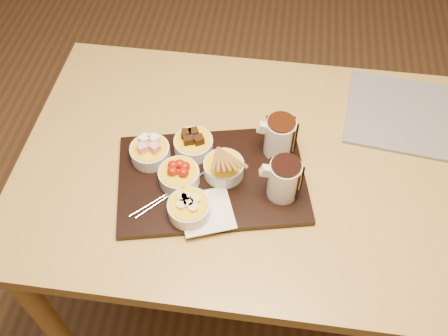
# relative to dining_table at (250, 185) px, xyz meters

# --- Properties ---
(ground) EXTENTS (5.00, 5.00, 0.00)m
(ground) POSITION_rel_dining_table_xyz_m (0.00, 0.00, -0.65)
(ground) COLOR brown
(ground) RESTS_ON ground
(dining_table) EXTENTS (1.20, 0.80, 0.75)m
(dining_table) POSITION_rel_dining_table_xyz_m (0.00, 0.00, 0.00)
(dining_table) COLOR #BE9946
(dining_table) RESTS_ON ground
(serving_board) EXTENTS (0.52, 0.39, 0.02)m
(serving_board) POSITION_rel_dining_table_xyz_m (-0.09, -0.07, 0.11)
(serving_board) COLOR black
(serving_board) RESTS_ON dining_table
(napkin) EXTENTS (0.15, 0.15, 0.00)m
(napkin) POSITION_rel_dining_table_xyz_m (-0.09, -0.17, 0.12)
(napkin) COLOR white
(napkin) RESTS_ON serving_board
(bowl_marshmallows) EXTENTS (0.10, 0.10, 0.04)m
(bowl_marshmallows) POSITION_rel_dining_table_xyz_m (-0.26, -0.03, 0.14)
(bowl_marshmallows) COLOR silver
(bowl_marshmallows) RESTS_ON serving_board
(bowl_cake) EXTENTS (0.10, 0.10, 0.04)m
(bowl_cake) POSITION_rel_dining_table_xyz_m (-0.15, 0.01, 0.14)
(bowl_cake) COLOR silver
(bowl_cake) RESTS_ON serving_board
(bowl_strawberries) EXTENTS (0.10, 0.10, 0.04)m
(bowl_strawberries) POSITION_rel_dining_table_xyz_m (-0.17, -0.09, 0.14)
(bowl_strawberries) COLOR silver
(bowl_strawberries) RESTS_ON serving_board
(bowl_biscotti) EXTENTS (0.10, 0.10, 0.04)m
(bowl_biscotti) POSITION_rel_dining_table_xyz_m (-0.07, -0.06, 0.14)
(bowl_biscotti) COLOR silver
(bowl_biscotti) RESTS_ON serving_board
(bowl_bananas) EXTENTS (0.10, 0.10, 0.04)m
(bowl_bananas) POSITION_rel_dining_table_xyz_m (-0.13, -0.18, 0.14)
(bowl_bananas) COLOR silver
(bowl_bananas) RESTS_ON serving_board
(pitcher_dark_chocolate) EXTENTS (0.09, 0.09, 0.10)m
(pitcher_dark_chocolate) POSITION_rel_dining_table_xyz_m (0.08, -0.09, 0.17)
(pitcher_dark_chocolate) COLOR silver
(pitcher_dark_chocolate) RESTS_ON serving_board
(pitcher_milk_chocolate) EXTENTS (0.09, 0.09, 0.10)m
(pitcher_milk_chocolate) POSITION_rel_dining_table_xyz_m (0.06, 0.04, 0.17)
(pitcher_milk_chocolate) COLOR silver
(pitcher_milk_chocolate) RESTS_ON serving_board
(fondue_skewers) EXTENTS (0.20, 0.21, 0.01)m
(fondue_skewers) POSITION_rel_dining_table_xyz_m (-0.17, -0.12, 0.12)
(fondue_skewers) COLOR silver
(fondue_skewers) RESTS_ON serving_board
(newspaper) EXTENTS (0.38, 0.32, 0.01)m
(newspaper) POSITION_rel_dining_table_xyz_m (0.42, 0.22, 0.10)
(newspaper) COLOR beige
(newspaper) RESTS_ON dining_table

